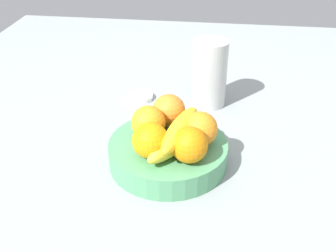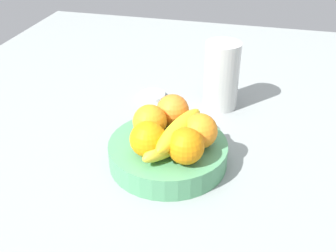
{
  "view_description": "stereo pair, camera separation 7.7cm",
  "coord_description": "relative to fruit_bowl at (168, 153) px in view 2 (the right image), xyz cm",
  "views": [
    {
      "loc": [
        70.74,
        11.72,
        51.02
      ],
      "look_at": [
        3.45,
        2.71,
        8.81
      ],
      "focal_mm": 43.78,
      "sensor_mm": 36.0,
      "label": 1
    },
    {
      "loc": [
        69.28,
        19.29,
        51.02
      ],
      "look_at": [
        3.45,
        2.71,
        8.81
      ],
      "focal_mm": 43.78,
      "sensor_mm": 36.0,
      "label": 2
    }
  ],
  "objects": [
    {
      "name": "fruit_bowl",
      "position": [
        0.0,
        0.0,
        0.0
      ],
      "size": [
        24.08,
        24.08,
        4.81
      ],
      "primitive_type": "cylinder",
      "color": "#4F9666",
      "rests_on": "ground_plane"
    },
    {
      "name": "jar_lid",
      "position": [
        -26.62,
        -11.02,
        -1.8
      ],
      "size": [
        6.76,
        6.76,
        1.21
      ],
      "primitive_type": "cylinder",
      "color": "white",
      "rests_on": "ground_plane"
    },
    {
      "name": "banana_bunch",
      "position": [
        1.64,
        2.28,
        5.5
      ],
      "size": [
        18.02,
        12.05,
        6.2
      ],
      "color": "gold",
      "rests_on": "fruit_bowl"
    },
    {
      "name": "ground_plane",
      "position": [
        -3.45,
        -2.71,
        -3.9
      ],
      "size": [
        180.0,
        140.0,
        3.0
      ],
      "primitive_type": "cube",
      "color": "gray"
    },
    {
      "name": "orange_center",
      "position": [
        5.15,
        4.67,
        5.88
      ],
      "size": [
        6.96,
        6.96,
        6.96
      ],
      "primitive_type": "sphere",
      "color": "orange",
      "rests_on": "fruit_bowl"
    },
    {
      "name": "orange_front_left",
      "position": [
        -1.54,
        -4.17,
        5.88
      ],
      "size": [
        6.96,
        6.96,
        6.96
      ],
      "primitive_type": "sphere",
      "color": "orange",
      "rests_on": "fruit_bowl"
    },
    {
      "name": "orange_front_right",
      "position": [
        4.68,
        -2.45,
        5.88
      ],
      "size": [
        6.96,
        6.96,
        6.96
      ],
      "primitive_type": "sphere",
      "color": "orange",
      "rests_on": "fruit_bowl"
    },
    {
      "name": "orange_back_left",
      "position": [
        -0.54,
        6.24,
        5.88
      ],
      "size": [
        6.96,
        6.96,
        6.96
      ],
      "primitive_type": "sphere",
      "color": "orange",
      "rests_on": "fruit_bowl"
    },
    {
      "name": "thermos_tumbler",
      "position": [
        -26.46,
        6.88,
        6.05
      ],
      "size": [
        8.6,
        8.6,
        16.92
      ],
      "primitive_type": "cylinder",
      "color": "beige",
      "rests_on": "ground_plane"
    },
    {
      "name": "orange_back_right",
      "position": [
        -6.99,
        -0.74,
        5.88
      ],
      "size": [
        6.96,
        6.96,
        6.96
      ],
      "primitive_type": "sphere",
      "color": "orange",
      "rests_on": "fruit_bowl"
    }
  ]
}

